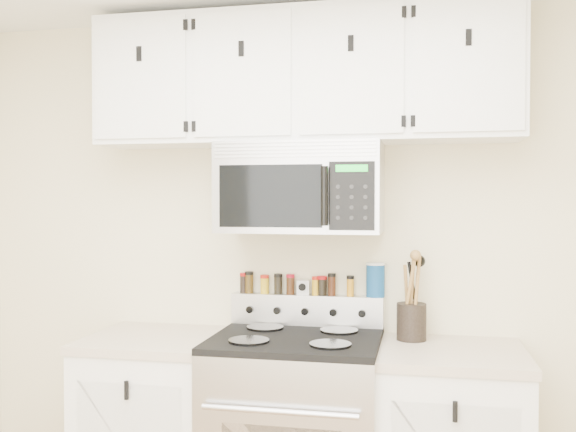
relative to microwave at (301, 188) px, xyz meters
name	(u,v)px	position (x,y,z in m)	size (l,w,h in m)	color
back_wall	(308,264)	(0.00, 0.19, -0.38)	(3.50, 0.01, 2.50)	beige
base_cabinet_left	(157,430)	(-0.69, -0.10, -1.17)	(0.64, 0.62, 0.92)	white
microwave	(301,188)	(0.00, 0.00, 0.00)	(0.76, 0.44, 0.42)	#9E9EA3
upper_cabinets	(302,78)	(0.00, 0.03, 0.52)	(2.00, 0.35, 0.62)	white
utensil_crock	(411,319)	(0.51, 0.04, -0.61)	(0.14, 0.14, 0.40)	black
kitchen_timer	(303,287)	(-0.02, 0.16, -0.49)	(0.06, 0.05, 0.07)	silver
salt_canister	(375,280)	(0.34, 0.16, -0.45)	(0.09, 0.09, 0.17)	navy
spice_jar_0	(244,283)	(-0.33, 0.16, -0.48)	(0.04, 0.04, 0.10)	black
spice_jar_1	(249,282)	(-0.30, 0.16, -0.47)	(0.04, 0.04, 0.11)	#402E0F
spice_jar_2	(265,284)	(-0.22, 0.16, -0.48)	(0.04, 0.04, 0.09)	gold
spice_jar_3	(278,284)	(-0.15, 0.16, -0.48)	(0.04, 0.04, 0.10)	black
spice_jar_4	(290,284)	(-0.08, 0.16, -0.48)	(0.04, 0.04, 0.10)	#381E0D
spice_jar_5	(316,286)	(0.04, 0.16, -0.48)	(0.04, 0.04, 0.09)	#C49017
spice_jar_6	(322,285)	(0.08, 0.16, -0.48)	(0.05, 0.05, 0.10)	black
spice_jar_7	(332,284)	(0.13, 0.16, -0.47)	(0.04, 0.04, 0.11)	#381A0D
spice_jar_8	(350,286)	(0.22, 0.16, -0.48)	(0.04, 0.04, 0.10)	orange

